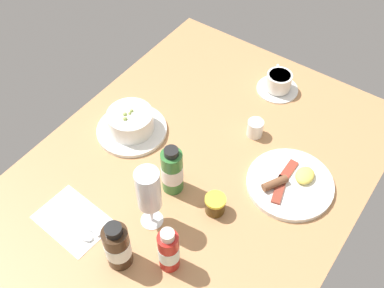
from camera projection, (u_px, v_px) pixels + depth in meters
ground_plane at (198, 171)px, 129.34cm from camera, size 110.00×84.00×3.00cm
porridge_bowl at (130, 124)px, 133.94cm from camera, size 20.32×20.32×8.11cm
cutlery_setting at (74, 221)px, 117.22cm from camera, size 14.19×19.15×0.90cm
coffee_cup at (278, 83)px, 146.01cm from camera, size 12.99×12.99×6.19cm
creamer_jug at (255, 128)px, 134.11cm from camera, size 5.51×4.59×5.69cm
wine_glass at (149, 192)px, 107.91cm from camera, size 5.84×5.84×19.45cm
jam_jar at (215, 204)px, 117.59cm from camera, size 5.35×5.35×5.11cm
sauce_bottle_green at (172, 171)px, 118.85cm from camera, size 5.67×5.67×15.31cm
sauce_bottle_red at (169, 251)px, 105.26cm from camera, size 4.91×4.91×14.26cm
sauce_bottle_brown at (117, 246)px, 105.71cm from camera, size 6.05×6.05×14.74cm
breakfast_plate at (290, 183)px, 123.82cm from camera, size 23.01×23.01×3.70cm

